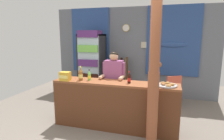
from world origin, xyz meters
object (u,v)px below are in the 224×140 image
object	(u,v)px
drink_fridge	(91,61)
soda_bottle_lime_soda	(89,76)
bottle_shelf_rack	(119,76)
shopkeeper	(114,78)
soda_bottle_iced_tea	(81,74)
soda_bottle_cola	(129,78)
pastry_tray	(166,85)
stall_counter	(113,102)
snack_box_choco_powder	(65,76)
timber_post	(154,75)
plastic_lawn_chair	(171,89)

from	to	relation	value
drink_fridge	soda_bottle_lime_soda	bearing A→B (deg)	-68.90
bottle_shelf_rack	shopkeeper	world-z (taller)	shopkeeper
shopkeeper	soda_bottle_iced_tea	distance (m)	0.74
drink_fridge	soda_bottle_cola	bearing A→B (deg)	-49.52
soda_bottle_lime_soda	pastry_tray	distance (m)	1.52
stall_counter	shopkeeper	distance (m)	0.63
bottle_shelf_rack	snack_box_choco_powder	distance (m)	2.34
stall_counter	soda_bottle_cola	xyz separation A→B (m)	(0.29, 0.09, 0.49)
bottle_shelf_rack	pastry_tray	xyz separation A→B (m)	(1.41, -2.09, 0.35)
drink_fridge	snack_box_choco_powder	bearing A→B (deg)	-83.54
timber_post	bottle_shelf_rack	bearing A→B (deg)	115.92
drink_fridge	shopkeeper	size ratio (longest dim) A/B	1.32
stall_counter	drink_fridge	distance (m)	2.27
soda_bottle_iced_tea	soda_bottle_lime_soda	xyz separation A→B (m)	(0.17, 0.06, -0.03)
soda_bottle_lime_soda	soda_bottle_cola	bearing A→B (deg)	-0.71
stall_counter	soda_bottle_lime_soda	world-z (taller)	soda_bottle_lime_soda
drink_fridge	soda_bottle_iced_tea	bearing A→B (deg)	-74.29
stall_counter	soda_bottle_lime_soda	size ratio (longest dim) A/B	11.04
timber_post	plastic_lawn_chair	distance (m)	2.09
stall_counter	pastry_tray	size ratio (longest dim) A/B	6.40
timber_post	soda_bottle_lime_soda	distance (m)	1.39
stall_counter	drink_fridge	size ratio (longest dim) A/B	1.24
timber_post	shopkeeper	size ratio (longest dim) A/B	1.69
stall_counter	pastry_tray	world-z (taller)	pastry_tray
timber_post	snack_box_choco_powder	world-z (taller)	timber_post
pastry_tray	snack_box_choco_powder	bearing A→B (deg)	-175.99
shopkeeper	snack_box_choco_powder	xyz separation A→B (m)	(-0.87, -0.55, 0.10)
stall_counter	plastic_lawn_chair	xyz separation A→B (m)	(1.10, 1.61, -0.08)
soda_bottle_iced_tea	pastry_tray	size ratio (longest dim) A/B	0.74
bottle_shelf_rack	plastic_lawn_chair	size ratio (longest dim) A/B	1.41
shopkeeper	soda_bottle_iced_tea	xyz separation A→B (m)	(-0.58, -0.44, 0.13)
shopkeeper	soda_bottle_iced_tea	world-z (taller)	shopkeeper
soda_bottle_cola	drink_fridge	bearing A→B (deg)	130.48
timber_post	soda_bottle_lime_soda	size ratio (longest dim) A/B	11.36
pastry_tray	stall_counter	bearing A→B (deg)	-176.14
soda_bottle_cola	shopkeeper	bearing A→B (deg)	136.77
soda_bottle_iced_tea	pastry_tray	distance (m)	1.69
timber_post	bottle_shelf_rack	world-z (taller)	timber_post
soda_bottle_cola	snack_box_choco_powder	bearing A→B (deg)	-173.00
stall_counter	shopkeeper	xyz separation A→B (m)	(-0.13, 0.48, 0.38)
stall_counter	snack_box_choco_powder	bearing A→B (deg)	-175.84
timber_post	plastic_lawn_chair	bearing A→B (deg)	80.45
shopkeeper	soda_bottle_cola	size ratio (longest dim) A/B	6.57
soda_bottle_iced_tea	bottle_shelf_rack	bearing A→B (deg)	82.51
soda_bottle_iced_tea	snack_box_choco_powder	xyz separation A→B (m)	(-0.29, -0.11, -0.03)
timber_post	soda_bottle_lime_soda	xyz separation A→B (m)	(-1.32, 0.41, -0.17)
plastic_lawn_chair	soda_bottle_lime_soda	xyz separation A→B (m)	(-1.64, -1.51, 0.56)
soda_bottle_lime_soda	shopkeeper	bearing A→B (deg)	43.20
drink_fridge	soda_bottle_lime_soda	xyz separation A→B (m)	(0.68, -1.75, -0.04)
plastic_lawn_chair	pastry_tray	size ratio (longest dim) A/B	2.21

